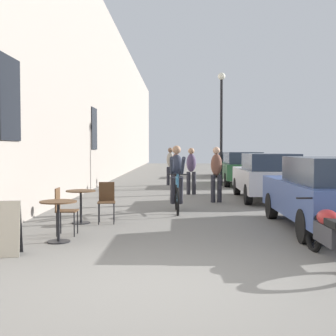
% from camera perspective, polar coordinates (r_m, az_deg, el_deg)
% --- Properties ---
extents(ground_plane, '(88.00, 88.00, 0.00)m').
position_cam_1_polar(ground_plane, '(5.49, -1.05, -14.76)').
color(ground_plane, slate).
extents(building_facade_left, '(0.54, 68.00, 8.43)m').
position_cam_1_polar(building_facade_left, '(19.75, -9.63, 9.98)').
color(building_facade_left, gray).
rests_on(building_facade_left, ground_plane).
extents(cafe_table_near, '(0.64, 0.64, 0.72)m').
position_cam_1_polar(cafe_table_near, '(7.98, -13.89, -5.54)').
color(cafe_table_near, black).
rests_on(cafe_table_near, ground_plane).
extents(cafe_chair_near_toward_street, '(0.39, 0.39, 0.89)m').
position_cam_1_polar(cafe_chair_near_toward_street, '(8.60, -13.30, -4.99)').
color(cafe_chair_near_toward_street, black).
rests_on(cafe_chair_near_toward_street, ground_plane).
extents(cafe_table_mid, '(0.64, 0.64, 0.72)m').
position_cam_1_polar(cafe_table_mid, '(9.89, -11.12, -3.98)').
color(cafe_table_mid, black).
rests_on(cafe_table_mid, ground_plane).
extents(cafe_chair_mid_toward_street, '(0.42, 0.42, 0.89)m').
position_cam_1_polar(cafe_chair_mid_toward_street, '(9.86, -7.89, -4.00)').
color(cafe_chair_mid_toward_street, black).
rests_on(cafe_chair_mid_toward_street, ground_plane).
extents(sandwich_board_sign, '(0.61, 0.46, 0.84)m').
position_cam_1_polar(sandwich_board_sign, '(7.28, -20.50, -7.25)').
color(sandwich_board_sign, black).
rests_on(sandwich_board_sign, ground_plane).
extents(cyclist_on_bicycle, '(0.52, 1.76, 1.74)m').
position_cam_1_polar(cyclist_on_bicycle, '(11.47, 1.13, -1.60)').
color(cyclist_on_bicycle, black).
rests_on(cyclist_on_bicycle, ground_plane).
extents(pedestrian_near, '(0.37, 0.28, 1.68)m').
position_cam_1_polar(pedestrian_near, '(13.53, 6.22, -0.40)').
color(pedestrian_near, '#26262D').
rests_on(pedestrian_near, ground_plane).
extents(pedestrian_mid, '(0.38, 0.30, 1.66)m').
position_cam_1_polar(pedestrian_mid, '(15.78, 3.00, -0.03)').
color(pedestrian_mid, '#26262D').
rests_on(pedestrian_mid, ground_plane).
extents(pedestrian_far, '(0.36, 0.27, 1.65)m').
position_cam_1_polar(pedestrian_far, '(17.95, 1.03, 0.26)').
color(pedestrian_far, '#26262D').
rests_on(pedestrian_far, ground_plane).
extents(pedestrian_furthest, '(0.36, 0.26, 1.68)m').
position_cam_1_polar(pedestrian_furthest, '(19.82, 0.31, 0.51)').
color(pedestrian_furthest, '#26262D').
rests_on(pedestrian_furthest, ground_plane).
extents(street_lamp, '(0.32, 0.32, 4.90)m').
position_cam_1_polar(street_lamp, '(19.43, 6.87, 6.84)').
color(street_lamp, black).
rests_on(street_lamp, ground_plane).
extents(parked_car_nearest, '(1.74, 4.11, 1.46)m').
position_cam_1_polar(parked_car_nearest, '(9.39, 19.70, -2.96)').
color(parked_car_nearest, '#384C84').
rests_on(parked_car_nearest, ground_plane).
extents(parked_car_second, '(1.81, 4.18, 1.48)m').
position_cam_1_polar(parked_car_second, '(14.45, 12.63, -0.99)').
color(parked_car_second, '#B7B7BC').
rests_on(parked_car_second, ground_plane).
extents(parked_car_third, '(1.78, 4.17, 1.48)m').
position_cam_1_polar(parked_car_third, '(20.31, 9.36, 0.03)').
color(parked_car_third, '#23512D').
rests_on(parked_car_third, ground_plane).
extents(parked_car_fourth, '(1.82, 4.08, 1.43)m').
position_cam_1_polar(parked_car_fourth, '(26.41, 7.85, 0.55)').
color(parked_car_fourth, black).
rests_on(parked_car_fourth, ground_plane).
extents(parked_motorcycle, '(0.62, 2.15, 0.92)m').
position_cam_1_polar(parked_motorcycle, '(6.83, 20.13, -7.97)').
color(parked_motorcycle, black).
rests_on(parked_motorcycle, ground_plane).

